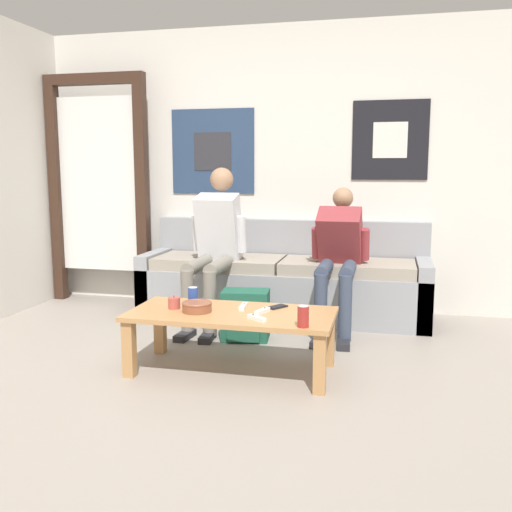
{
  "coord_description": "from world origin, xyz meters",
  "views": [
    {
      "loc": [
        0.88,
        -2.79,
        1.28
      ],
      "look_at": [
        -0.04,
        1.11,
        0.66
      ],
      "focal_mm": 40.0,
      "sensor_mm": 36.0,
      "label": 1
    }
  ],
  "objects_px": {
    "pillar_candle": "(174,303)",
    "game_controller_near_left": "(262,311)",
    "coffee_table": "(232,321)",
    "person_seated_adult": "(215,240)",
    "person_seated_teen": "(339,252)",
    "game_controller_far_center": "(257,318)",
    "backpack": "(245,316)",
    "game_controller_near_right": "(243,306)",
    "ceramic_bowl": "(197,306)",
    "drink_can_red": "(303,316)",
    "drink_can_blue": "(193,296)",
    "cell_phone": "(277,307)",
    "couch": "(284,283)"
  },
  "relations": [
    {
      "from": "pillar_candle",
      "to": "drink_can_blue",
      "type": "xyz_separation_m",
      "value": [
        0.09,
        0.1,
        0.03
      ]
    },
    {
      "from": "pillar_candle",
      "to": "drink_can_red",
      "type": "relative_size",
      "value": 0.68
    },
    {
      "from": "backpack",
      "to": "game_controller_near_right",
      "type": "relative_size",
      "value": 2.58
    },
    {
      "from": "backpack",
      "to": "drink_can_red",
      "type": "bearing_deg",
      "value": -57.89
    },
    {
      "from": "coffee_table",
      "to": "game_controller_far_center",
      "type": "distance_m",
      "value": 0.26
    },
    {
      "from": "game_controller_near_left",
      "to": "game_controller_far_center",
      "type": "xyz_separation_m",
      "value": [
        0.0,
        -0.17,
        0.0
      ]
    },
    {
      "from": "person_seated_teen",
      "to": "backpack",
      "type": "bearing_deg",
      "value": -145.37
    },
    {
      "from": "drink_can_blue",
      "to": "couch",
      "type": "bearing_deg",
      "value": 75.39
    },
    {
      "from": "person_seated_adult",
      "to": "game_controller_near_left",
      "type": "relative_size",
      "value": 8.74
    },
    {
      "from": "game_controller_near_left",
      "to": "game_controller_near_right",
      "type": "height_order",
      "value": "same"
    },
    {
      "from": "game_controller_far_center",
      "to": "person_seated_teen",
      "type": "bearing_deg",
      "value": 74.03
    },
    {
      "from": "coffee_table",
      "to": "drink_can_blue",
      "type": "bearing_deg",
      "value": 161.27
    },
    {
      "from": "pillar_candle",
      "to": "game_controller_far_center",
      "type": "bearing_deg",
      "value": -14.77
    },
    {
      "from": "drink_can_blue",
      "to": "ceramic_bowl",
      "type": "bearing_deg",
      "value": -62.02
    },
    {
      "from": "coffee_table",
      "to": "ceramic_bowl",
      "type": "distance_m",
      "value": 0.24
    },
    {
      "from": "coffee_table",
      "to": "game_controller_far_center",
      "type": "relative_size",
      "value": 9.5
    },
    {
      "from": "person_seated_adult",
      "to": "game_controller_far_center",
      "type": "bearing_deg",
      "value": -62.42
    },
    {
      "from": "drink_can_red",
      "to": "coffee_table",
      "type": "bearing_deg",
      "value": 153.87
    },
    {
      "from": "pillar_candle",
      "to": "cell_phone",
      "type": "relative_size",
      "value": 0.57
    },
    {
      "from": "person_seated_adult",
      "to": "ceramic_bowl",
      "type": "relative_size",
      "value": 6.74
    },
    {
      "from": "drink_can_blue",
      "to": "game_controller_near_left",
      "type": "distance_m",
      "value": 0.5
    },
    {
      "from": "person_seated_adult",
      "to": "person_seated_teen",
      "type": "height_order",
      "value": "person_seated_adult"
    },
    {
      "from": "couch",
      "to": "coffee_table",
      "type": "distance_m",
      "value": 1.46
    },
    {
      "from": "game_controller_far_center",
      "to": "cell_phone",
      "type": "distance_m",
      "value": 0.34
    },
    {
      "from": "person_seated_teen",
      "to": "pillar_candle",
      "type": "bearing_deg",
      "value": -130.08
    },
    {
      "from": "person_seated_adult",
      "to": "pillar_candle",
      "type": "xyz_separation_m",
      "value": [
        0.06,
        -1.08,
        -0.27
      ]
    },
    {
      "from": "game_controller_near_left",
      "to": "person_seated_teen",
      "type": "bearing_deg",
      "value": 71.52
    },
    {
      "from": "person_seated_adult",
      "to": "game_controller_far_center",
      "type": "xyz_separation_m",
      "value": [
        0.64,
        -1.23,
        -0.3
      ]
    },
    {
      "from": "ceramic_bowl",
      "to": "drink_can_red",
      "type": "bearing_deg",
      "value": -15.28
    },
    {
      "from": "backpack",
      "to": "ceramic_bowl",
      "type": "relative_size",
      "value": 1.97
    },
    {
      "from": "couch",
      "to": "cell_phone",
      "type": "height_order",
      "value": "couch"
    },
    {
      "from": "coffee_table",
      "to": "pillar_candle",
      "type": "distance_m",
      "value": 0.4
    },
    {
      "from": "pillar_candle",
      "to": "drink_can_red",
      "type": "xyz_separation_m",
      "value": [
        0.87,
        -0.24,
        0.03
      ]
    },
    {
      "from": "couch",
      "to": "person_seated_adult",
      "type": "distance_m",
      "value": 0.76
    },
    {
      "from": "coffee_table",
      "to": "game_controller_near_left",
      "type": "distance_m",
      "value": 0.21
    },
    {
      "from": "game_controller_near_right",
      "to": "game_controller_near_left",
      "type": "bearing_deg",
      "value": -31.85
    },
    {
      "from": "couch",
      "to": "pillar_candle",
      "type": "bearing_deg",
      "value": -106.99
    },
    {
      "from": "ceramic_bowl",
      "to": "game_controller_near_left",
      "type": "distance_m",
      "value": 0.41
    },
    {
      "from": "drink_can_red",
      "to": "game_controller_near_right",
      "type": "relative_size",
      "value": 0.85
    },
    {
      "from": "coffee_table",
      "to": "person_seated_teen",
      "type": "relative_size",
      "value": 1.15
    },
    {
      "from": "couch",
      "to": "pillar_candle",
      "type": "relative_size",
      "value": 29.23
    },
    {
      "from": "ceramic_bowl",
      "to": "pillar_candle",
      "type": "distance_m",
      "value": 0.18
    },
    {
      "from": "ceramic_bowl",
      "to": "game_controller_far_center",
      "type": "height_order",
      "value": "ceramic_bowl"
    },
    {
      "from": "person_seated_adult",
      "to": "person_seated_teen",
      "type": "bearing_deg",
      "value": 2.62
    },
    {
      "from": "couch",
      "to": "person_seated_adult",
      "type": "height_order",
      "value": "person_seated_adult"
    },
    {
      "from": "pillar_candle",
      "to": "game_controller_near_left",
      "type": "xyz_separation_m",
      "value": [
        0.58,
        0.02,
        -0.02
      ]
    },
    {
      "from": "person_seated_teen",
      "to": "ceramic_bowl",
      "type": "height_order",
      "value": "person_seated_teen"
    },
    {
      "from": "ceramic_bowl",
      "to": "game_controller_far_center",
      "type": "xyz_separation_m",
      "value": [
        0.41,
        -0.11,
        -0.02
      ]
    },
    {
      "from": "pillar_candle",
      "to": "cell_phone",
      "type": "xyz_separation_m",
      "value": [
        0.64,
        0.18,
        -0.03
      ]
    },
    {
      "from": "game_controller_near_right",
      "to": "person_seated_adult",
      "type": "bearing_deg",
      "value": 117.03
    }
  ]
}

